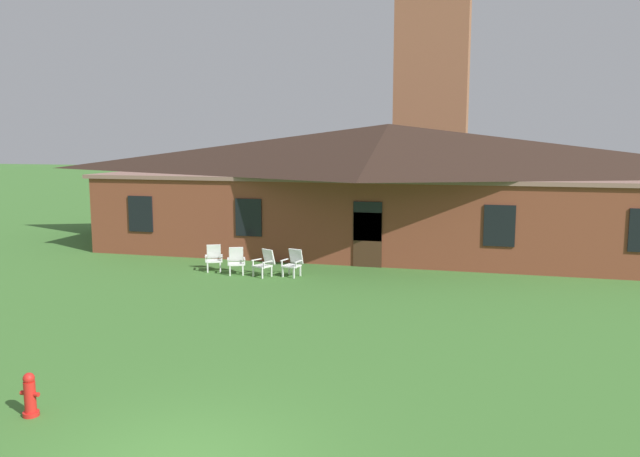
# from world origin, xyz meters

# --- Properties ---
(brick_building) EXTENTS (25.01, 10.40, 5.53)m
(brick_building) POSITION_xyz_m (0.00, 20.42, 2.82)
(brick_building) COLOR brown
(brick_building) RESTS_ON ground
(dome_tower) EXTENTS (5.18, 5.18, 20.96)m
(dome_tower) POSITION_xyz_m (0.55, 36.84, 9.65)
(dome_tower) COLOR #93563D
(dome_tower) RESTS_ON ground
(lawn_chair_by_porch) EXTENTS (0.79, 0.84, 0.96)m
(lawn_chair_by_porch) POSITION_xyz_m (-5.39, 13.29, 0.50)
(lawn_chair_by_porch) COLOR silver
(lawn_chair_by_porch) RESTS_ON ground
(lawn_chair_near_door) EXTENTS (0.79, 0.83, 0.96)m
(lawn_chair_near_door) POSITION_xyz_m (-4.37, 12.97, 0.50)
(lawn_chair_near_door) COLOR silver
(lawn_chair_near_door) RESTS_ON ground
(lawn_chair_left_end) EXTENTS (0.82, 0.85, 0.96)m
(lawn_chair_left_end) POSITION_xyz_m (-3.24, 12.86, 0.50)
(lawn_chair_left_end) COLOR silver
(lawn_chair_left_end) RESTS_ON ground
(lawn_chair_middle) EXTENTS (0.73, 0.78, 0.96)m
(lawn_chair_middle) POSITION_xyz_m (-2.26, 13.15, 0.50)
(lawn_chair_middle) COLOR white
(lawn_chair_middle) RESTS_ON ground
(fire_hydrant) EXTENTS (0.36, 0.28, 0.79)m
(fire_hydrant) POSITION_xyz_m (-3.35, 1.00, 0.38)
(fire_hydrant) COLOR red
(fire_hydrant) RESTS_ON ground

